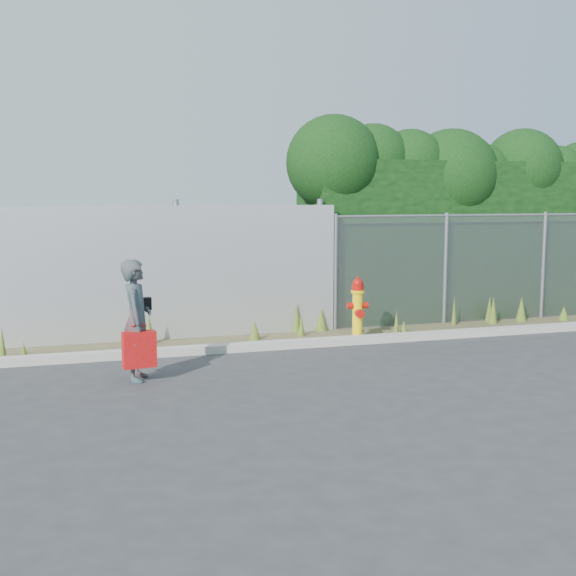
# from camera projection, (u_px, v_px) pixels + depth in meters

# --- Properties ---
(ground) EXTENTS (80.00, 80.00, 0.00)m
(ground) POSITION_uv_depth(u_px,v_px,m) (340.00, 375.00, 9.59)
(ground) COLOR #323234
(ground) RESTS_ON ground
(curb) EXTENTS (16.00, 0.22, 0.12)m
(curb) POSITION_uv_depth(u_px,v_px,m) (299.00, 344.00, 11.29)
(curb) COLOR #A3A193
(curb) RESTS_ON ground
(weed_strip) EXTENTS (16.00, 1.33, 0.53)m
(weed_strip) POSITION_uv_depth(u_px,v_px,m) (306.00, 330.00, 12.07)
(weed_strip) COLOR #4E462C
(weed_strip) RESTS_ON ground
(corrugated_fence) EXTENTS (8.50, 0.21, 2.30)m
(corrugated_fence) POSITION_uv_depth(u_px,v_px,m) (80.00, 276.00, 11.37)
(corrugated_fence) COLOR silver
(corrugated_fence) RESTS_ON ground
(chainlink_fence) EXTENTS (6.50, 0.07, 2.05)m
(chainlink_fence) POSITION_uv_depth(u_px,v_px,m) (495.00, 267.00, 13.52)
(chainlink_fence) COLOR gray
(chainlink_fence) RESTS_ON ground
(hedge) EXTENTS (7.76, 1.90, 3.83)m
(hedge) POSITION_uv_depth(u_px,v_px,m) (475.00, 207.00, 14.32)
(hedge) COLOR black
(hedge) RESTS_ON ground
(fire_hydrant) EXTENTS (0.35, 0.32, 1.05)m
(fire_hydrant) POSITION_uv_depth(u_px,v_px,m) (358.00, 309.00, 11.79)
(fire_hydrant) COLOR yellow
(fire_hydrant) RESTS_ON ground
(woman) EXTENTS (0.48, 0.64, 1.56)m
(woman) POSITION_uv_depth(u_px,v_px,m) (137.00, 320.00, 9.22)
(woman) COLOR #10696A
(woman) RESTS_ON ground
(red_tote_bag) EXTENTS (0.42, 0.15, 0.55)m
(red_tote_bag) POSITION_uv_depth(u_px,v_px,m) (139.00, 349.00, 9.09)
(red_tote_bag) COLOR #A11209
(black_shoulder_bag) EXTENTS (0.22, 0.09, 0.17)m
(black_shoulder_bag) POSITION_uv_depth(u_px,v_px,m) (142.00, 304.00, 9.33)
(black_shoulder_bag) COLOR black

